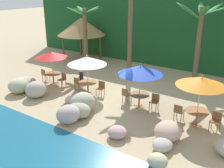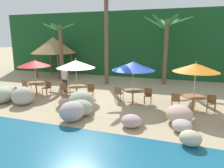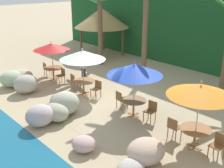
{
  "view_description": "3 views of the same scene",
  "coord_description": "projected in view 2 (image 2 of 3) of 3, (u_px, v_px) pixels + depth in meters",
  "views": [
    {
      "loc": [
        7.67,
        -11.37,
        6.14
      ],
      "look_at": [
        -0.14,
        0.09,
        0.95
      ],
      "focal_mm": 41.7,
      "sensor_mm": 36.0,
      "label": 1
    },
    {
      "loc": [
        4.22,
        -11.17,
        3.64
      ],
      "look_at": [
        0.41,
        0.06,
        1.02
      ],
      "focal_mm": 33.8,
      "sensor_mm": 36.0,
      "label": 2
    },
    {
      "loc": [
        9.17,
        -8.09,
        5.58
      ],
      "look_at": [
        0.44,
        -0.09,
        1.19
      ],
      "focal_mm": 44.75,
      "sensor_mm": 36.0,
      "label": 3
    }
  ],
  "objects": [
    {
      "name": "palapa_hut",
      "position": [
        53.0,
        45.0,
        19.68
      ],
      "size": [
        4.21,
        4.21,
        3.66
      ],
      "color": "brown",
      "rests_on": "ground"
    },
    {
      "name": "chair_white_inland",
      "position": [
        65.0,
        88.0,
        13.2
      ],
      "size": [
        0.48,
        0.48,
        0.87
      ],
      "color": "brown",
      "rests_on": "ground"
    },
    {
      "name": "chair_red_seaward",
      "position": [
        47.0,
        87.0,
        13.63
      ],
      "size": [
        0.45,
        0.46,
        0.87
      ],
      "color": "brown",
      "rests_on": "ground"
    },
    {
      "name": "rock_seawall",
      "position": [
        58.0,
        103.0,
        10.54
      ],
      "size": [
        14.88,
        3.72,
        1.03
      ],
      "color": "#BAA8A9",
      "rests_on": "ground"
    },
    {
      "name": "chair_red_inland",
      "position": [
        26.0,
        85.0,
        14.17
      ],
      "size": [
        0.47,
        0.48,
        0.87
      ],
      "color": "brown",
      "rests_on": "ground"
    },
    {
      "name": "dining_table_blue",
      "position": [
        133.0,
        92.0,
        11.87
      ],
      "size": [
        1.1,
        1.1,
        0.74
      ],
      "color": "olive",
      "rests_on": "ground"
    },
    {
      "name": "chair_white_seaward",
      "position": [
        91.0,
        90.0,
        12.84
      ],
      "size": [
        0.48,
        0.48,
        0.87
      ],
      "color": "brown",
      "rests_on": "ground"
    },
    {
      "name": "umbrella_white",
      "position": [
        76.0,
        64.0,
        12.56
      ],
      "size": [
        2.33,
        2.33,
        2.43
      ],
      "color": "silver",
      "rests_on": "ground"
    },
    {
      "name": "ground_plane",
      "position": [
        105.0,
        100.0,
        12.44
      ],
      "size": [
        120.0,
        120.0,
        0.0
      ],
      "primitive_type": "plane",
      "color": "tan"
    },
    {
      "name": "palm_tree_nearest",
      "position": [
        61.0,
        43.0,
        17.39
      ],
      "size": [
        2.73,
        2.8,
        4.77
      ],
      "color": "brown",
      "rests_on": "ground"
    },
    {
      "name": "chair_orange_seaward",
      "position": [
        211.0,
        102.0,
        10.44
      ],
      "size": [
        0.45,
        0.45,
        0.87
      ],
      "color": "brown",
      "rests_on": "ground"
    },
    {
      "name": "foliage_backdrop",
      "position": [
        138.0,
        44.0,
        20.12
      ],
      "size": [
        28.0,
        2.4,
        6.0
      ],
      "color": "#194C23",
      "rests_on": "ground"
    },
    {
      "name": "palm_tree_second",
      "position": [
        106.0,
        24.0,
        15.83
      ],
      "size": [
        2.87,
        2.77,
        7.13
      ],
      "color": "brown",
      "rests_on": "ground"
    },
    {
      "name": "dining_table_red",
      "position": [
        36.0,
        84.0,
        13.86
      ],
      "size": [
        1.1,
        1.1,
        0.74
      ],
      "color": "olive",
      "rests_on": "ground"
    },
    {
      "name": "chair_orange_inland",
      "position": [
        176.0,
        99.0,
        10.87
      ],
      "size": [
        0.42,
        0.43,
        0.87
      ],
      "color": "brown",
      "rests_on": "ground"
    },
    {
      "name": "umbrella_orange",
      "position": [
        196.0,
        68.0,
        10.31
      ],
      "size": [
        2.24,
        2.24,
        2.52
      ],
      "color": "silver",
      "rests_on": "ground"
    },
    {
      "name": "chair_blue_seaward",
      "position": [
        148.0,
        95.0,
        11.79
      ],
      "size": [
        0.46,
        0.47,
        0.87
      ],
      "color": "brown",
      "rests_on": "ground"
    },
    {
      "name": "umbrella_blue",
      "position": [
        133.0,
        66.0,
        11.55
      ],
      "size": [
        2.36,
        2.36,
        2.46
      ],
      "color": "silver",
      "rests_on": "ground"
    },
    {
      "name": "chair_blue_inland",
      "position": [
        118.0,
        93.0,
        12.19
      ],
      "size": [
        0.48,
        0.48,
        0.87
      ],
      "color": "brown",
      "rests_on": "ground"
    },
    {
      "name": "dining_table_orange",
      "position": [
        193.0,
        99.0,
        10.66
      ],
      "size": [
        1.1,
        1.1,
        0.74
      ],
      "color": "olive",
      "rests_on": "ground"
    },
    {
      "name": "waiter_in_white",
      "position": [
        65.0,
        77.0,
        14.3
      ],
      "size": [
        0.52,
        0.21,
        1.7
      ],
      "color": "#232328",
      "rests_on": "ground"
    },
    {
      "name": "palm_tree_third",
      "position": [
        166.0,
        38.0,
        16.03
      ],
      "size": [
        3.71,
        3.58,
        5.27
      ],
      "color": "brown",
      "rests_on": "ground"
    },
    {
      "name": "terrace_deck",
      "position": [
        105.0,
        100.0,
        12.44
      ],
      "size": [
        18.0,
        5.2,
        0.01
      ],
      "color": "tan",
      "rests_on": "ground"
    },
    {
      "name": "dining_table_white",
      "position": [
        77.0,
        88.0,
        12.88
      ],
      "size": [
        1.1,
        1.1,
        0.74
      ],
      "color": "olive",
      "rests_on": "ground"
    },
    {
      "name": "umbrella_red",
      "position": [
        34.0,
        63.0,
        13.56
      ],
      "size": [
        2.11,
        2.11,
        2.32
      ],
      "color": "silver",
      "rests_on": "ground"
    }
  ]
}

